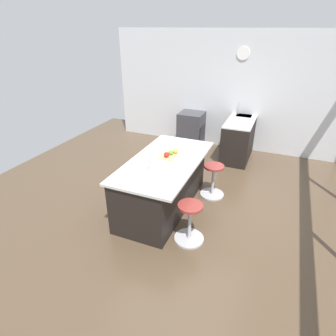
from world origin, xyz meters
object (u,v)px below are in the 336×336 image
(apple_yellow, at_px, (175,151))
(apple_red, at_px, (167,155))
(oven_range, at_px, (191,129))
(stool_middle, at_px, (190,224))
(kitchen_island, at_px, (163,183))
(apple_green, at_px, (171,153))
(water_bottle, at_px, (151,163))
(cutting_board, at_px, (169,155))
(stool_by_window, at_px, (213,181))

(apple_yellow, distance_m, apple_red, 0.22)
(oven_range, relative_size, stool_middle, 1.43)
(oven_range, bearing_deg, kitchen_island, 8.82)
(apple_green, distance_m, water_bottle, 0.61)
(stool_middle, height_order, water_bottle, water_bottle)
(apple_green, height_order, apple_red, apple_red)
(apple_red, bearing_deg, apple_green, 165.78)
(cutting_board, relative_size, apple_green, 4.36)
(cutting_board, height_order, apple_yellow, apple_yellow)
(kitchen_island, height_order, apple_green, apple_green)
(oven_range, height_order, apple_red, apple_red)
(cutting_board, bearing_deg, oven_range, -169.71)
(cutting_board, distance_m, apple_yellow, 0.14)
(kitchen_island, distance_m, water_bottle, 0.70)
(cutting_board, bearing_deg, apple_green, 121.61)
(stool_middle, distance_m, apple_yellow, 1.30)
(stool_middle, relative_size, water_bottle, 1.97)
(oven_range, relative_size, apple_green, 10.65)
(kitchen_island, height_order, cutting_board, cutting_board)
(kitchen_island, bearing_deg, apple_yellow, 157.78)
(stool_by_window, height_order, water_bottle, water_bottle)
(kitchen_island, relative_size, apple_yellow, 24.93)
(water_bottle, bearing_deg, apple_red, 175.48)
(cutting_board, xyz_separation_m, apple_green, (-0.02, 0.02, 0.05))
(kitchen_island, bearing_deg, cutting_board, 165.83)
(kitchen_island, xyz_separation_m, apple_yellow, (-0.28, 0.11, 0.50))
(stool_by_window, relative_size, stool_middle, 1.00)
(apple_green, bearing_deg, apple_red, -14.22)
(stool_middle, height_order, apple_yellow, apple_yellow)
(kitchen_island, bearing_deg, oven_range, -171.18)
(kitchen_island, height_order, apple_red, apple_red)
(oven_range, relative_size, stool_by_window, 1.43)
(kitchen_island, xyz_separation_m, stool_middle, (0.66, 0.71, -0.16))
(apple_green, bearing_deg, kitchen_island, -19.96)
(stool_middle, bearing_deg, apple_green, -142.76)
(oven_range, xyz_separation_m, stool_by_window, (2.17, 1.15, -0.15))
(stool_middle, relative_size, apple_yellow, 7.34)
(cutting_board, bearing_deg, stool_by_window, 126.14)
(cutting_board, bearing_deg, apple_red, -2.31)
(stool_by_window, xyz_separation_m, water_bottle, (1.08, -0.71, 0.72))
(stool_middle, height_order, apple_green, apple_green)
(water_bottle, bearing_deg, apple_yellow, 170.72)
(oven_range, bearing_deg, water_bottle, 7.71)
(stool_middle, xyz_separation_m, water_bottle, (-0.24, -0.71, 0.72))
(cutting_board, distance_m, apple_green, 0.06)
(stool_by_window, bearing_deg, kitchen_island, -47.16)
(stool_by_window, relative_size, apple_red, 6.92)
(oven_range, bearing_deg, stool_by_window, 27.96)
(apple_yellow, bearing_deg, kitchen_island, -22.22)
(kitchen_island, xyz_separation_m, stool_by_window, (-0.66, 0.71, -0.16))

